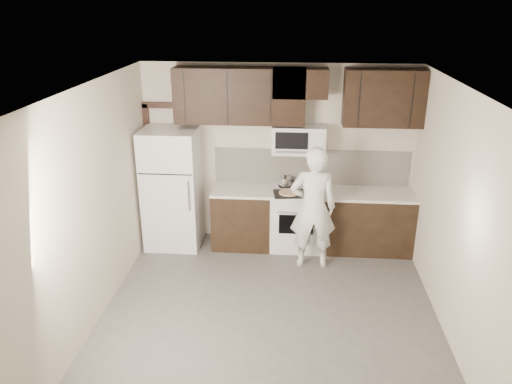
# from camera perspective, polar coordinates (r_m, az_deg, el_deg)

# --- Properties ---
(floor) EXTENTS (4.50, 4.50, 0.00)m
(floor) POSITION_cam_1_polar(r_m,az_deg,el_deg) (6.06, 1.44, -14.51)
(floor) COLOR #4D4B48
(floor) RESTS_ON ground
(back_wall) EXTENTS (4.00, 0.00, 4.00)m
(back_wall) POSITION_cam_1_polar(r_m,az_deg,el_deg) (7.49, 2.53, 4.25)
(back_wall) COLOR beige
(back_wall) RESTS_ON ground
(ceiling) EXTENTS (4.50, 4.50, 0.00)m
(ceiling) POSITION_cam_1_polar(r_m,az_deg,el_deg) (4.98, 1.74, 11.53)
(ceiling) COLOR white
(ceiling) RESTS_ON back_wall
(counter_run) EXTENTS (2.95, 0.64, 0.91)m
(counter_run) POSITION_cam_1_polar(r_m,az_deg,el_deg) (7.52, 6.93, -3.11)
(counter_run) COLOR black
(counter_run) RESTS_ON floor
(stove) EXTENTS (0.76, 0.66, 0.94)m
(stove) POSITION_cam_1_polar(r_m,az_deg,el_deg) (7.51, 4.62, -3.01)
(stove) COLOR silver
(stove) RESTS_ON floor
(backsplash) EXTENTS (2.90, 0.02, 0.54)m
(backsplash) POSITION_cam_1_polar(r_m,az_deg,el_deg) (7.53, 6.32, 2.88)
(backsplash) COLOR beige
(backsplash) RESTS_ON counter_run
(upper_cabinets) EXTENTS (3.48, 0.35, 0.78)m
(upper_cabinets) POSITION_cam_1_polar(r_m,az_deg,el_deg) (7.09, 4.31, 11.00)
(upper_cabinets) COLOR black
(upper_cabinets) RESTS_ON back_wall
(microwave) EXTENTS (0.76, 0.42, 0.40)m
(microwave) POSITION_cam_1_polar(r_m,az_deg,el_deg) (7.22, 4.90, 6.01)
(microwave) COLOR silver
(microwave) RESTS_ON upper_cabinets
(refrigerator) EXTENTS (0.80, 0.76, 1.80)m
(refrigerator) POSITION_cam_1_polar(r_m,az_deg,el_deg) (7.51, -9.53, 0.39)
(refrigerator) COLOR silver
(refrigerator) RESTS_ON floor
(door_trim) EXTENTS (0.50, 0.08, 2.12)m
(door_trim) POSITION_cam_1_polar(r_m,az_deg,el_deg) (7.79, -11.78, 3.70)
(door_trim) COLOR black
(door_trim) RESTS_ON floor
(saucepan) EXTENTS (0.32, 0.19, 0.18)m
(saucepan) POSITION_cam_1_polar(r_m,az_deg,el_deg) (7.45, 3.37, 1.17)
(saucepan) COLOR silver
(saucepan) RESTS_ON stove
(baking_tray) EXTENTS (0.48, 0.38, 0.02)m
(baking_tray) POSITION_cam_1_polar(r_m,az_deg,el_deg) (7.17, 3.80, -0.21)
(baking_tray) COLOR black
(baking_tray) RESTS_ON counter_run
(pizza) EXTENTS (0.33, 0.33, 0.02)m
(pizza) POSITION_cam_1_polar(r_m,az_deg,el_deg) (7.16, 3.80, -0.04)
(pizza) COLOR beige
(pizza) RESTS_ON baking_tray
(person) EXTENTS (0.66, 0.46, 1.75)m
(person) POSITION_cam_1_polar(r_m,az_deg,el_deg) (6.84, 6.52, -1.83)
(person) COLOR white
(person) RESTS_ON floor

